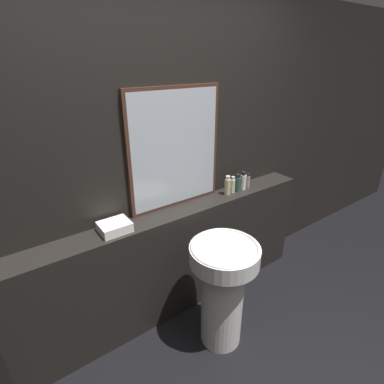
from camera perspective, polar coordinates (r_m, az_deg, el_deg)
name	(u,v)px	position (r m, az deg, el deg)	size (l,w,h in m)	color
wall_back	(164,167)	(2.31, -5.30, 4.72)	(8.00, 0.06, 2.50)	black
vanity_counter	(177,260)	(2.57, -2.89, -12.84)	(2.59, 0.23, 0.93)	black
pedestal_sink	(223,286)	(2.28, 5.89, -17.47)	(0.49, 0.49, 0.86)	silver
mirror	(175,150)	(2.26, -3.19, 8.07)	(0.78, 0.03, 0.91)	#47281E
towel_stack	(115,227)	(2.12, -14.51, -6.43)	(0.20, 0.17, 0.07)	white
shampoo_bottle	(228,186)	(2.58, 6.78, 1.16)	(0.05, 0.05, 0.17)	#C6B284
conditioner_bottle	(233,185)	(2.62, 7.75, 1.28)	(0.04, 0.04, 0.15)	beige
lotion_bottle	(238,183)	(2.66, 8.69, 1.64)	(0.05, 0.05, 0.16)	#2D4C3D
body_wash_bottle	(243,181)	(2.70, 9.70, 2.03)	(0.05, 0.05, 0.16)	white
hand_soap_bottle	(248,181)	(2.75, 10.57, 2.03)	(0.04, 0.04, 0.14)	gray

